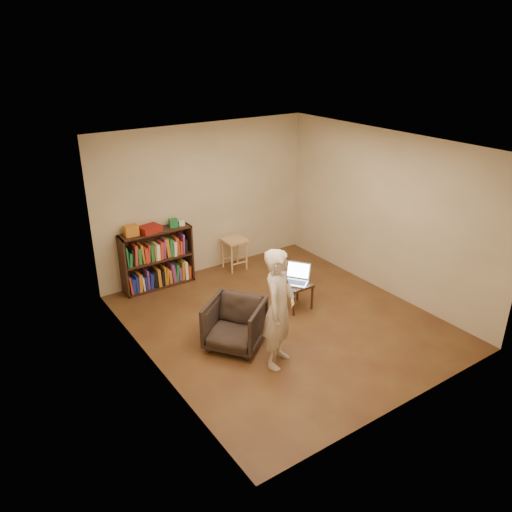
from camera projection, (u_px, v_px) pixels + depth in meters
floor at (282, 321)px, 7.41m from camera, size 4.50×4.50×0.00m
ceiling at (287, 145)px, 6.36m from camera, size 4.50×4.50×0.00m
wall_back at (205, 199)px, 8.59m from camera, size 4.00×0.00×4.00m
wall_left at (149, 275)px, 5.86m from camera, size 0.00×4.50×4.50m
wall_right at (385, 213)px, 7.91m from camera, size 0.00×4.50×4.50m
bookshelf at (157, 262)px, 8.28m from camera, size 1.20×0.30×1.00m
box_yellow at (131, 231)px, 7.81m from camera, size 0.22×0.16×0.17m
red_cloth at (150, 229)px, 7.96m from camera, size 0.37×0.30×0.11m
box_green at (173, 223)px, 8.18m from camera, size 0.16×0.16×0.13m
box_white at (182, 223)px, 8.26m from camera, size 0.11×0.11×0.07m
stool at (234, 245)px, 8.92m from camera, size 0.39×0.39×0.57m
armchair at (235, 324)px, 6.69m from camera, size 1.02×1.01×0.67m
side_table at (296, 287)px, 7.64m from camera, size 0.41×0.41×0.42m
laptop at (296, 278)px, 7.64m from camera, size 0.51×0.51×0.27m
person at (279, 309)px, 6.15m from camera, size 0.69×0.63×1.59m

